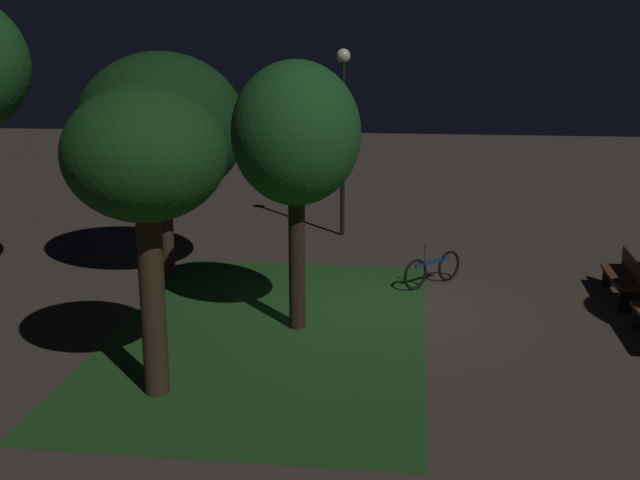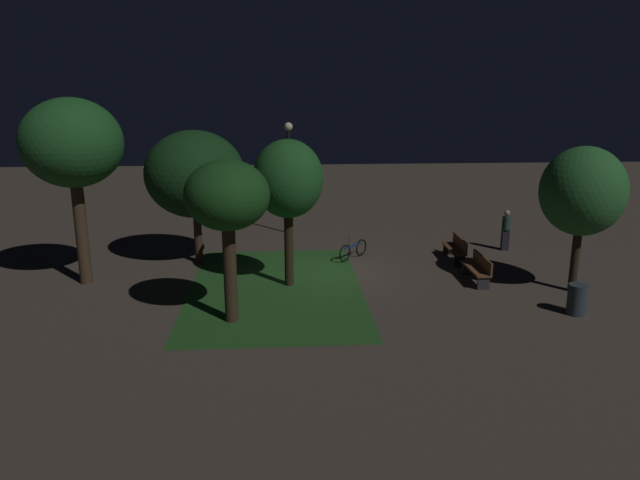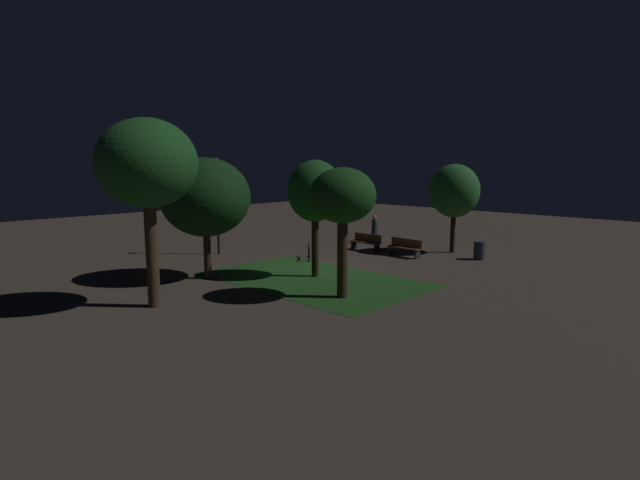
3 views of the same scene
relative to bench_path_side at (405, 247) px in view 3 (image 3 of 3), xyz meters
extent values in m
plane|color=#473D33|center=(1.23, 4.86, -0.48)|extent=(60.00, 60.00, 0.00)
cube|color=#23511E|center=(-0.23, 6.67, -0.48)|extent=(8.83, 5.44, 0.01)
cube|color=brown|center=(0.00, 0.08, -0.03)|extent=(1.80, 0.50, 0.06)
cube|color=brown|center=(0.00, -0.13, 0.20)|extent=(1.80, 0.08, 0.40)
cube|color=#2D2D33|center=(-0.80, 0.08, -0.27)|extent=(0.08, 0.38, 0.42)
cube|color=#2D2D33|center=(0.80, 0.07, -0.27)|extent=(0.08, 0.38, 0.42)
cube|color=brown|center=(2.47, 0.08, -0.03)|extent=(1.81, 0.53, 0.06)
cube|color=brown|center=(2.46, -0.13, 0.20)|extent=(1.80, 0.11, 0.40)
cube|color=black|center=(1.67, 0.10, -0.27)|extent=(0.09, 0.39, 0.42)
cube|color=black|center=(3.27, 0.05, -0.27)|extent=(0.09, 0.39, 0.42)
cylinder|color=#423021|center=(0.77, 12.89, 1.38)|extent=(0.39, 0.39, 3.72)
ellipsoid|color=#1E5623|center=(0.77, 12.89, 4.09)|extent=(3.09, 3.09, 2.78)
cylinder|color=#38281C|center=(2.89, 9.49, 0.67)|extent=(0.29, 0.29, 2.30)
ellipsoid|color=#143816|center=(2.89, 9.49, 2.78)|extent=(3.51, 3.51, 3.09)
cylinder|color=#38281C|center=(-2.84, 7.86, 0.97)|extent=(0.36, 0.36, 2.89)
ellipsoid|color=#194719|center=(-2.84, 7.86, 3.03)|extent=(2.24, 2.24, 1.87)
cylinder|color=#2D2116|center=(0.08, 6.22, 0.96)|extent=(0.29, 0.29, 2.87)
ellipsoid|color=#1E5623|center=(0.08, 6.22, 3.00)|extent=(2.21, 2.21, 2.46)
cylinder|color=#2D2116|center=(-1.10, -2.68, 0.77)|extent=(0.26, 0.26, 2.50)
ellipsoid|color=#28662D|center=(-1.10, -2.68, 2.71)|extent=(2.53, 2.53, 2.72)
cylinder|color=black|center=(7.14, 6.08, 1.77)|extent=(0.12, 0.12, 4.49)
sphere|color=#F4E5B2|center=(7.14, 6.08, 4.16)|extent=(0.36, 0.36, 0.36)
cylinder|color=#2D3842|center=(-3.02, -1.84, -0.04)|extent=(0.54, 0.54, 0.88)
torus|color=black|center=(3.32, 3.42, -0.15)|extent=(0.52, 0.50, 0.66)
torus|color=black|center=(2.56, 4.13, -0.15)|extent=(0.52, 0.50, 0.66)
cube|color=navy|center=(2.94, 3.78, 0.03)|extent=(0.78, 0.74, 0.08)
cylinder|color=navy|center=(2.75, 3.96, 0.25)|extent=(0.03, 0.03, 0.40)
cube|color=black|center=(3.76, -2.36, -0.06)|extent=(0.22, 0.29, 0.84)
cylinder|color=#233D33|center=(3.76, -2.36, 0.62)|extent=(0.32, 0.32, 0.52)
sphere|color=tan|center=(3.76, -2.36, 1.02)|extent=(0.22, 0.22, 0.22)
camera|label=1|loc=(-13.11, 4.21, 4.50)|focal=44.23mm
camera|label=2|loc=(-17.97, 6.46, 5.71)|focal=32.75mm
camera|label=3|loc=(-13.85, 20.23, 4.07)|focal=27.79mm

